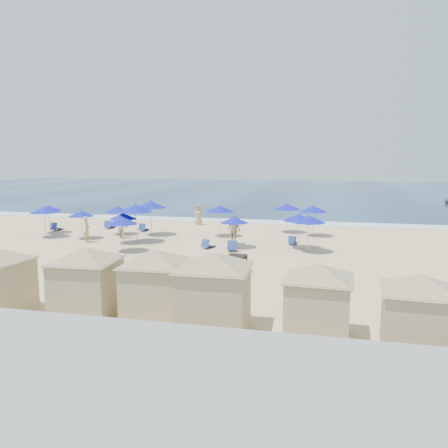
{
  "coord_description": "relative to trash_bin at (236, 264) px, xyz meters",
  "views": [
    {
      "loc": [
        8.1,
        -22.66,
        5.5
      ],
      "look_at": [
        2.16,
        3.0,
        1.63
      ],
      "focal_mm": 35.0,
      "sensor_mm": 36.0,
      "label": 1
    }
  ],
  "objects": [
    {
      "name": "beachgoer_3",
      "position": [
        -6.33,
        14.89,
        0.44
      ],
      "size": [
        0.94,
        0.7,
        1.76
      ],
      "primitive_type": "imported",
      "rotation": [
        0.0,
        0.0,
        0.17
      ],
      "color": "tan",
      "rests_on": "ground"
    },
    {
      "name": "cabana_2",
      "position": [
        -1.36,
        -7.01,
        1.14
      ],
      "size": [
        4.4,
        4.4,
        2.76
      ],
      "color": "tan",
      "rests_on": "ground"
    },
    {
      "name": "trash_bin",
      "position": [
        0.0,
        0.0,
        0.0
      ],
      "size": [
        0.98,
        0.98,
        0.87
      ],
      "primitive_type": "cube",
      "rotation": [
        0.0,
        0.0,
        -0.13
      ],
      "color": "black",
      "rests_on": "ground"
    },
    {
      "name": "ground",
      "position": [
        -3.98,
        2.14,
        -0.44
      ],
      "size": [
        160.0,
        160.0,
        0.0
      ],
      "primitive_type": "plane",
      "color": "#DCBB8B",
      "rests_on": "ground"
    },
    {
      "name": "umbrella_11",
      "position": [
        3.23,
        5.74,
        1.57
      ],
      "size": [
        2.04,
        2.04,
        2.32
      ],
      "color": "#A5A8AD",
      "rests_on": "ground"
    },
    {
      "name": "umbrella_0",
      "position": [
        -15.32,
        6.66,
        1.54
      ],
      "size": [
        2.0,
        2.0,
        2.28
      ],
      "color": "#A5A8AD",
      "rests_on": "ground"
    },
    {
      "name": "beach_chair_4",
      "position": [
        -1.31,
        5.06,
        -0.19
      ],
      "size": [
        0.88,
        1.38,
        0.7
      ],
      "color": "navy",
      "rests_on": "ground"
    },
    {
      "name": "umbrella_7",
      "position": [
        -3.2,
        9.84,
        1.59
      ],
      "size": [
        2.05,
        2.05,
        2.33
      ],
      "color": "#A5A8AD",
      "rests_on": "ground"
    },
    {
      "name": "beach_chair_3",
      "position": [
        -2.95,
        5.46,
        -0.22
      ],
      "size": [
        0.79,
        1.22,
        0.62
      ],
      "color": "navy",
      "rests_on": "ground"
    },
    {
      "name": "beach_chair_2",
      "position": [
        -9.59,
        10.8,
        -0.21
      ],
      "size": [
        0.58,
        1.2,
        0.65
      ],
      "color": "navy",
      "rests_on": "ground"
    },
    {
      "name": "cabana_4",
      "position": [
        4.03,
        -7.23,
        1.05
      ],
      "size": [
        4.14,
        4.14,
        2.6
      ],
      "color": "tan",
      "rests_on": "ground"
    },
    {
      "name": "beach_chair_0",
      "position": [
        -16.39,
        9.45,
        -0.2
      ],
      "size": [
        0.61,
        1.27,
        0.69
      ],
      "color": "navy",
      "rests_on": "ground"
    },
    {
      "name": "umbrella_6",
      "position": [
        -7.67,
        3.3,
        1.46
      ],
      "size": [
        1.92,
        1.92,
        2.18
      ],
      "color": "#A5A8AD",
      "rests_on": "ground"
    },
    {
      "name": "umbrella_13",
      "position": [
        3.34,
        11.46,
        1.56
      ],
      "size": [
        2.02,
        2.02,
        2.3
      ],
      "color": "#A5A8AD",
      "rests_on": "ground"
    },
    {
      "name": "cabana_1",
      "position": [
        -3.94,
        -7.14,
        1.14
      ],
      "size": [
        4.38,
        4.38,
        2.76
      ],
      "color": "tan",
      "rests_on": "ground"
    },
    {
      "name": "umbrella_3",
      "position": [
        -8.83,
        5.8,
        1.39
      ],
      "size": [
        1.85,
        1.85,
        2.1
      ],
      "color": "#A5A8AD",
      "rests_on": "ground"
    },
    {
      "name": "beachgoer_1",
      "position": [
        -9.83,
        7.69,
        0.39
      ],
      "size": [
        1.02,
        0.98,
        1.65
      ],
      "primitive_type": "imported",
      "rotation": [
        0.0,
        0.0,
        2.51
      ],
      "color": "tan",
      "rests_on": "ground"
    },
    {
      "name": "cabana_5",
      "position": [
        6.8,
        -7.83,
        1.04
      ],
      "size": [
        4.11,
        4.11,
        2.58
      ],
      "color": "tan",
      "rests_on": "ground"
    },
    {
      "name": "cabana_3",
      "position": [
        0.77,
        -7.45,
        1.21
      ],
      "size": [
        4.59,
        4.59,
        2.88
      ],
      "color": "tan",
      "rests_on": "ground"
    },
    {
      "name": "beach_chair_1",
      "position": [
        -12.84,
        11.44,
        -0.2
      ],
      "size": [
        0.66,
        1.28,
        0.68
      ],
      "color": "navy",
      "rests_on": "ground"
    },
    {
      "name": "beach_chair_5",
      "position": [
        2.16,
        7.86,
        -0.23
      ],
      "size": [
        0.52,
        1.12,
        0.61
      ],
      "color": "navy",
      "rests_on": "ground"
    },
    {
      "name": "umbrella_8",
      "position": [
        -1.36,
        6.0,
        1.34
      ],
      "size": [
        1.8,
        1.8,
        2.05
      ],
      "color": "#A5A8AD",
      "rests_on": "ground"
    },
    {
      "name": "umbrella_12",
      "position": [
        -10.76,
        8.85,
        1.45
      ],
      "size": [
        1.92,
        1.92,
        2.18
      ],
      "color": "#A5A8AD",
      "rests_on": "ground"
    },
    {
      "name": "beachgoer_2",
      "position": [
        -1.62,
        7.22,
        0.51
      ],
      "size": [
        1.16,
        1.03,
        1.89
      ],
      "primitive_type": "imported",
      "rotation": [
        0.0,
        0.0,
        2.5
      ],
      "color": "tan",
      "rests_on": "ground"
    },
    {
      "name": "umbrella_1",
      "position": [
        -12.44,
        6.7,
        1.35
      ],
      "size": [
        1.81,
        1.81,
        2.06
      ],
      "color": "#A5A8AD",
      "rests_on": "ground"
    },
    {
      "name": "umbrella_10",
      "position": [
        2.6,
        6.61,
        1.53
      ],
      "size": [
        1.99,
        1.99,
        2.26
      ],
      "color": "#A5A8AD",
      "rests_on": "ground"
    },
    {
      "name": "ocean",
      "position": [
        -3.98,
        57.14,
        -0.41
      ],
      "size": [
        160.0,
        80.0,
        0.06
      ],
      "primitive_type": "cube",
      "color": "#0E244F",
      "rests_on": "ground"
    },
    {
      "name": "umbrella_4",
      "position": [
        -8.27,
        9.21,
        1.84
      ],
      "size": [
        2.31,
        2.31,
        2.63
      ],
      "color": "#A5A8AD",
      "rests_on": "ground"
    },
    {
      "name": "surf_line",
      "position": [
        -3.98,
        17.64,
        -0.4
      ],
      "size": [
        160.0,
        2.5,
        0.08
      ],
      "primitive_type": "cube",
      "color": "white",
      "rests_on": "ground"
    },
    {
      "name": "beachgoer_0",
      "position": [
        -11.39,
        5.54,
        0.44
      ],
      "size": [
        0.67,
        0.76,
        1.76
      ],
      "primitive_type": "imported",
      "rotation": [
        0.0,
        0.0,
        2.04
      ],
      "color": "tan",
      "rests_on": "ground"
    },
    {
      "name": "umbrella_5",
      "position": [
        -8.16,
        6.34,
        1.88
      ],
      "size": [
        2.35,
        2.35,
        2.67
      ],
      "color": "#A5A8AD",
      "rests_on": "ground"
    },
    {
      "name": "umbrella_9",
      "position": [
        1.36,
        12.64,
        1.55
      ],
      "size": [
        2.01,
        2.01,
        2.29
      ],
      "color": "#A5A8AD",
      "rests_on": "ground"
    },
    {
      "name": "seawall",
      "position": [
        -3.98,
        -11.35,
        0.21
      ],
      "size": [
        160.0,
        6.1,
        1.22
      ],
      "color": "gray",
      "rests_on": "ground"
    },
    {
      "name": "umbrella_2",
      "position": [
        -16.1,
        8.33,
        1.45
      ],
      "size": [
        1.92,
        1.92,
        2.18
      ],
      "color": "#A5A8AD",
      "rests_on": "ground"
    }
  ]
}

